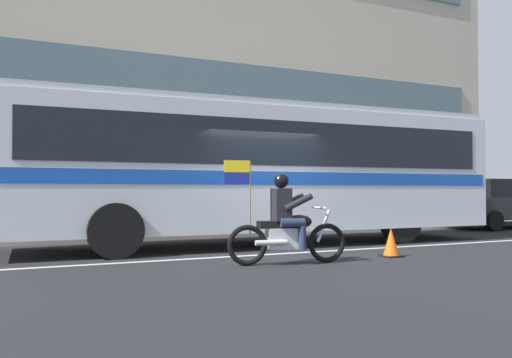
{
  "coord_description": "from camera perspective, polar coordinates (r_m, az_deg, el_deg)",
  "views": [
    {
      "loc": [
        -4.81,
        -9.9,
        1.27
      ],
      "look_at": [
        -0.52,
        -0.68,
        1.49
      ],
      "focal_mm": 36.77,
      "sensor_mm": 36.0,
      "label": 1
    }
  ],
  "objects": [
    {
      "name": "fire_hydrant",
      "position": [
        14.32,
        -17.06,
        -4.2
      ],
      "size": [
        0.22,
        0.3,
        0.75
      ],
      "color": "gold",
      "rests_on": "sidewalk_curb"
    },
    {
      "name": "office_building_facade",
      "position": [
        18.91,
        -9.32,
        17.06
      ],
      "size": [
        28.0,
        0.89,
        14.39
      ],
      "color": "#B2A893",
      "rests_on": "ground_plane"
    },
    {
      "name": "motorcycle_with_rider",
      "position": [
        9.06,
        3.34,
        -5.06
      ],
      "size": [
        2.18,
        0.69,
        1.78
      ],
      "color": "black",
      "rests_on": "ground_plane"
    },
    {
      "name": "transit_bus",
      "position": [
        12.31,
        0.55,
        1.61
      ],
      "size": [
        11.53,
        2.89,
        3.22
      ],
      "color": "silver",
      "rests_on": "ground_plane"
    },
    {
      "name": "traffic_cone",
      "position": [
        10.42,
        14.49,
        -6.78
      ],
      "size": [
        0.36,
        0.36,
        0.55
      ],
      "color": "#EA590F",
      "rests_on": "ground_plane"
    },
    {
      "name": "ground_plane",
      "position": [
        11.08,
        0.98,
        -7.82
      ],
      "size": [
        60.0,
        60.0,
        0.0
      ],
      "primitive_type": "plane",
      "color": "black"
    },
    {
      "name": "sidewalk_curb",
      "position": [
        15.8,
        -7.17,
        -5.57
      ],
      "size": [
        28.0,
        3.8,
        0.15
      ],
      "primitive_type": "cube",
      "color": "#B7B2A8",
      "rests_on": "ground_plane"
    },
    {
      "name": "parked_sedan_curbside",
      "position": [
        19.4,
        25.03,
        -2.37
      ],
      "size": [
        4.35,
        1.92,
        1.64
      ],
      "color": "black",
      "rests_on": "ground_plane"
    },
    {
      "name": "lane_center_stripe",
      "position": [
        10.55,
        2.41,
        -8.14
      ],
      "size": [
        26.6,
        0.14,
        0.01
      ],
      "primitive_type": "cube",
      "color": "silver",
      "rests_on": "ground_plane"
    }
  ]
}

